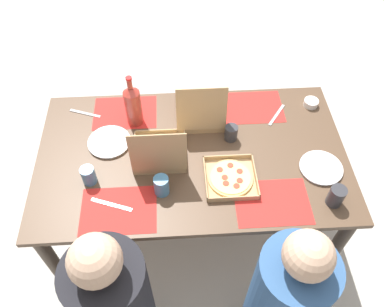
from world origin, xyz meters
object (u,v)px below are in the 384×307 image
Objects in this scene: cup_clear_right at (88,175)px; soda_bottle at (133,105)px; condiment_bowl at (311,103)px; plate_near_right at (321,168)px; diner_left_seat at (281,304)px; pizza_box_corner_right at (160,152)px; cup_clear_left at (336,196)px; pizza_box_edge_far at (230,178)px; cup_dark at (161,185)px; plate_middle at (109,142)px; pizza_box_center at (200,114)px; cup_spare at (231,133)px.

soda_bottle is at bearing -118.49° from cup_clear_right.
plate_near_right is at bearing 82.35° from condiment_bowl.
cup_clear_right is at bearing -33.49° from diner_left_seat.
cup_clear_left is at bearing 158.94° from pizza_box_corner_right.
pizza_box_edge_far reaches higher than plate_near_right.
soda_bottle is 3.26× the size of cup_clear_right.
plate_near_right is at bearing 171.65° from pizza_box_corner_right.
cup_clear_left is at bearing 172.48° from cup_dark.
plate_near_right is 2.64× the size of condiment_bowl.
cup_clear_left is 0.66m from condiment_bowl.
cup_dark is at bearing 130.58° from plate_middle.
soda_bottle is at bearing -22.11° from plate_near_right.
pizza_box_edge_far is at bearing 106.19° from pizza_box_center.
pizza_box_corner_right is at bearing -8.35° from plate_near_right.
pizza_box_edge_far is 0.80× the size of soda_bottle.
pizza_box_edge_far is at bearing -18.58° from cup_clear_left.
cup_clear_left reaches higher than cup_spare.
plate_near_right is 2.23× the size of cup_clear_right.
cup_spare is at bearing 136.23° from pizza_box_center.
pizza_box_center is 0.44m from pizza_box_edge_far.
pizza_box_center reaches higher than cup_clear_right.
pizza_box_edge_far is 0.73m from condiment_bowl.
pizza_box_edge_far is 0.35m from cup_dark.
cup_clear_right is at bearing -9.29° from cup_clear_left.
pizza_box_edge_far is 2.90× the size of cup_spare.
cup_clear_left is at bearing 135.81° from cup_spare.
pizza_box_center is at bearing -43.77° from cup_spare.
cup_clear_left is (-1.18, 0.19, 0.00)m from cup_clear_right.
plate_middle is at bearing -49.42° from cup_dark.
pizza_box_center reaches higher than plate_middle.
cup_dark is at bearing 166.74° from cup_clear_right.
plate_near_right is 0.82m from cup_dark.
plate_middle is (0.62, -0.28, -0.00)m from pizza_box_edge_far.
condiment_bowl is (-0.06, -0.46, 0.01)m from plate_near_right.
pizza_box_corner_right is 1.03× the size of pizza_box_center.
cup_clear_left is (-0.01, 0.20, 0.05)m from plate_near_right.
pizza_box_center is 1.37× the size of plate_near_right.
pizza_box_edge_far is 0.66m from soda_bottle.
cup_spare reaches higher than pizza_box_edge_far.
condiment_bowl is (-1.24, -0.47, -0.03)m from cup_clear_right.
condiment_bowl reaches higher than plate_near_right.
soda_bottle is 2.97× the size of cup_clear_left.
soda_bottle is 0.51m from cup_dark.
plate_middle is (0.27, -0.12, -0.04)m from pizza_box_corner_right.
pizza_box_center is 2.78× the size of cup_dark.
cup_clear_right is 1.19× the size of condiment_bowl.
soda_bottle reaches higher than plate_middle.
cup_clear_right is at bearing 61.51° from soda_bottle.
plate_near_right is 0.96× the size of plate_middle.
diner_left_seat is at bearing 134.27° from plate_middle.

